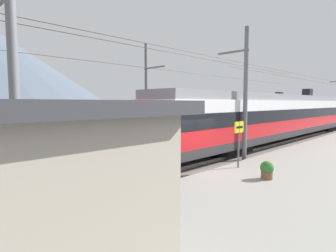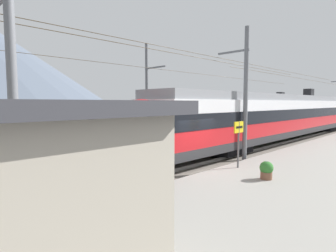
% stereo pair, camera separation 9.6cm
% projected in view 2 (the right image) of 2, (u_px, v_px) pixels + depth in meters
% --- Properties ---
extents(ground_plane, '(400.00, 400.00, 0.00)m').
position_uv_depth(ground_plane, '(190.00, 173.00, 12.60)').
color(ground_plane, '#4C4C51').
extents(platform_slab, '(120.00, 6.43, 0.31)m').
position_uv_depth(platform_slab, '(281.00, 190.00, 9.62)').
color(platform_slab, gray).
rests_on(platform_slab, ground).
extents(track_near, '(120.00, 3.00, 0.28)m').
position_uv_depth(track_near, '(174.00, 168.00, 13.31)').
color(track_near, slate).
rests_on(track_near, ground).
extents(track_far, '(120.00, 3.00, 0.28)m').
position_uv_depth(track_far, '(112.00, 153.00, 17.10)').
color(track_far, slate).
rests_on(track_far, ground).
extents(train_near_platform, '(32.18, 2.84, 4.27)m').
position_uv_depth(train_near_platform, '(286.00, 115.00, 22.48)').
color(train_near_platform, '#2D2D30').
rests_on(train_near_platform, track_near).
extents(train_far_track, '(29.96, 2.91, 4.27)m').
position_uv_depth(train_far_track, '(262.00, 112.00, 30.97)').
color(train_far_track, '#2D2D30').
rests_on(train_far_track, track_far).
extents(catenary_mast_west, '(42.85, 1.92, 8.41)m').
position_uv_depth(catenary_mast_west, '(10.00, 58.00, 6.67)').
color(catenary_mast_west, slate).
rests_on(catenary_mast_west, ground).
extents(catenary_mast_mid, '(42.85, 1.92, 7.22)m').
position_uv_depth(catenary_mast_mid, '(244.00, 92.00, 14.61)').
color(catenary_mast_mid, slate).
rests_on(catenary_mast_mid, ground).
extents(catenary_mast_far_side, '(42.85, 2.22, 7.78)m').
position_uv_depth(catenary_mast_far_side, '(148.00, 92.00, 21.18)').
color(catenary_mast_far_side, slate).
rests_on(catenary_mast_far_side, ground).
extents(platform_sign, '(0.70, 0.08, 2.09)m').
position_uv_depth(platform_sign, '(239.00, 134.00, 12.21)').
color(platform_sign, '#59595B').
rests_on(platform_sign, platform_slab).
extents(passenger_walking, '(0.53, 0.22, 1.69)m').
position_uv_depth(passenger_walking, '(70.00, 190.00, 6.24)').
color(passenger_walking, '#383842').
rests_on(passenger_walking, platform_slab).
extents(handbag_beside_passenger, '(0.32, 0.18, 0.42)m').
position_uv_depth(handbag_beside_passenger, '(112.00, 211.00, 7.00)').
color(handbag_beside_passenger, black).
rests_on(handbag_beside_passenger, platform_slab).
extents(potted_plant_platform_edge, '(0.51, 0.51, 0.70)m').
position_uv_depth(potted_plant_platform_edge, '(266.00, 169.00, 10.45)').
color(potted_plant_platform_edge, brown).
rests_on(potted_plant_platform_edge, platform_slab).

